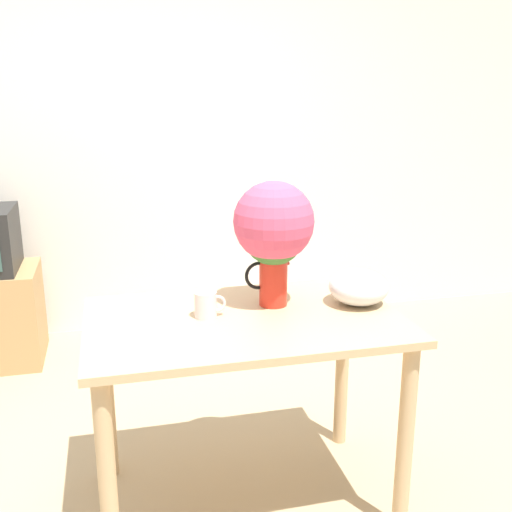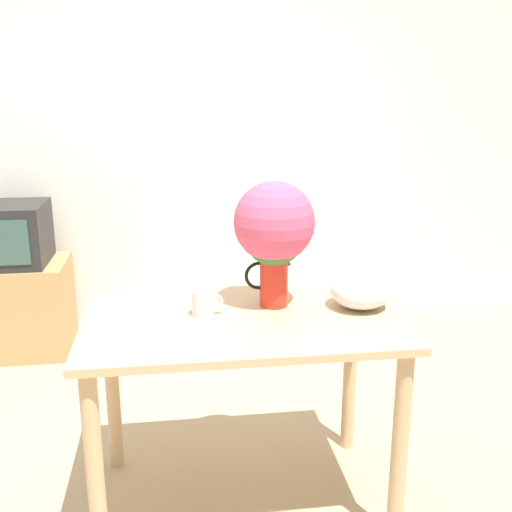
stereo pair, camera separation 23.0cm
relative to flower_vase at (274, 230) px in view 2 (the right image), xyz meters
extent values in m
plane|color=tan|center=(-0.35, -0.06, -1.10)|extent=(12.00, 12.00, 0.00)
cube|color=silver|center=(-0.35, 1.93, 0.20)|extent=(8.00, 0.05, 2.60)
cube|color=tan|center=(-0.14, -0.11, -0.32)|extent=(1.18, 0.74, 0.03)
cylinder|color=tan|center=(-0.67, -0.42, -0.72)|extent=(0.06, 0.06, 0.77)
cylinder|color=tan|center=(0.39, -0.42, -0.72)|extent=(0.06, 0.06, 0.77)
cylinder|color=tan|center=(-0.67, 0.20, -0.72)|extent=(0.06, 0.06, 0.77)
cylinder|color=tan|center=(0.39, 0.20, -0.72)|extent=(0.06, 0.06, 0.77)
cylinder|color=red|center=(0.00, 0.00, -0.19)|extent=(0.11, 0.11, 0.23)
cone|color=red|center=(0.05, 0.00, -0.11)|extent=(0.04, 0.04, 0.06)
torus|color=black|center=(-0.06, 0.00, -0.18)|extent=(0.11, 0.01, 0.11)
sphere|color=#3D7033|center=(0.00, 0.00, -0.03)|extent=(0.23, 0.23, 0.23)
sphere|color=#DB4C70|center=(0.00, 0.00, 0.03)|extent=(0.31, 0.31, 0.31)
cylinder|color=silver|center=(-0.28, -0.07, -0.26)|extent=(0.08, 0.08, 0.10)
torus|color=silver|center=(-0.24, -0.07, -0.26)|extent=(0.07, 0.01, 0.07)
ellipsoid|color=silver|center=(0.33, -0.07, -0.24)|extent=(0.24, 0.24, 0.14)
cube|color=tan|center=(-1.41, 1.53, -0.81)|extent=(0.70, 0.49, 0.58)
cube|color=black|center=(-1.41, 1.53, -0.34)|extent=(0.50, 0.45, 0.37)
camera|label=1|loc=(-0.60, -2.16, 0.52)|focal=42.00mm
camera|label=2|loc=(-0.37, -2.20, 0.52)|focal=42.00mm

